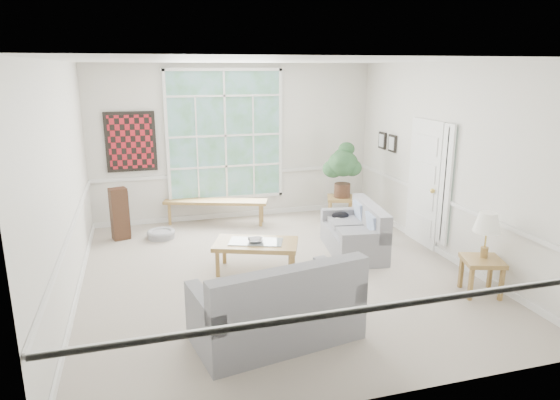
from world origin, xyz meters
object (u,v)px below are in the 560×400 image
object	(u,v)px
loveseat_front	(276,298)
coffee_table	(256,256)
end_table	(340,209)
loveseat_right	(353,229)
side_table	(481,276)

from	to	relation	value
loveseat_front	coffee_table	bearing A→B (deg)	72.96
coffee_table	end_table	bearing A→B (deg)	62.78
loveseat_right	coffee_table	world-z (taller)	loveseat_right
side_table	coffee_table	bearing A→B (deg)	149.49
side_table	end_table	bearing A→B (deg)	98.76
loveseat_front	coffee_table	distance (m)	1.93
loveseat_right	loveseat_front	xyz separation A→B (m)	(-1.92, -2.22, 0.08)
loveseat_front	side_table	size ratio (longest dim) A/B	3.58
loveseat_front	end_table	bearing A→B (deg)	48.05
loveseat_right	coffee_table	distance (m)	1.73
loveseat_right	end_table	bearing A→B (deg)	82.67
loveseat_right	side_table	size ratio (longest dim) A/B	2.96
loveseat_right	side_table	distance (m)	2.14
loveseat_front	end_table	size ratio (longest dim) A/B	3.55
loveseat_right	side_table	bearing A→B (deg)	-54.33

